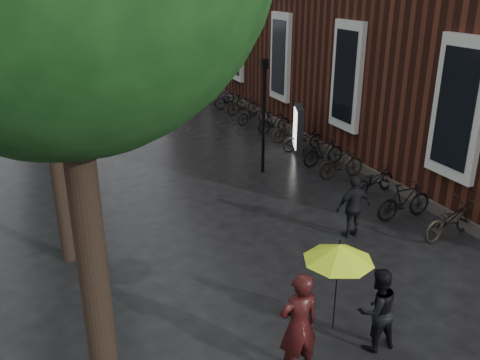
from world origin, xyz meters
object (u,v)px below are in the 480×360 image
person_burgundy (298,326)px  parked_bicycles (296,136)px  lamp_post (264,105)px  pedestrian_walking (354,207)px  person_black (377,309)px  ad_lightbox (298,129)px

person_burgundy → parked_bicycles: 12.11m
lamp_post → pedestrian_walking: bearing=-88.2°
person_black → lamp_post: size_ratio=0.41×
person_burgundy → lamp_post: size_ratio=0.50×
person_burgundy → person_black: 1.57m
pedestrian_walking → parked_bicycles: pedestrian_walking is taller
person_burgundy → pedestrian_walking: size_ratio=1.17×
person_burgundy → person_black: size_ratio=1.22×
person_black → parked_bicycles: person_black is taller
ad_lightbox → person_burgundy: bearing=-96.1°
parked_bicycles → lamp_post: size_ratio=4.58×
parked_bicycles → ad_lightbox: ad_lightbox is taller
person_black → pedestrian_walking: pedestrian_walking is taller
person_black → parked_bicycles: 11.39m
parked_bicycles → lamp_post: lamp_post is taller
parked_bicycles → ad_lightbox: 0.62m
person_black → parked_bicycles: size_ratio=0.09×
lamp_post → ad_lightbox: bearing=35.4°
person_black → ad_lightbox: ad_lightbox is taller
person_burgundy → pedestrian_walking: person_burgundy is taller
person_burgundy → pedestrian_walking: (3.54, 3.73, -0.14)m
person_burgundy → person_black: bearing=-177.7°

